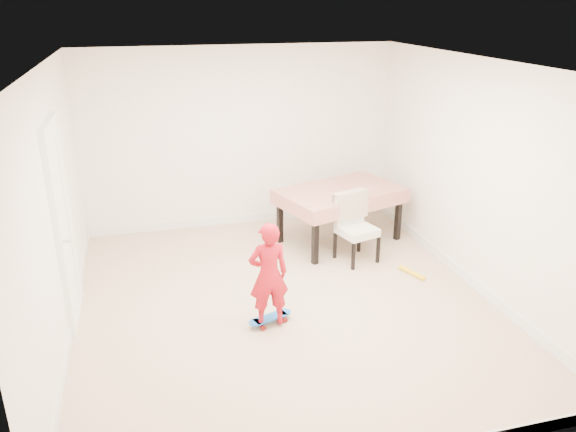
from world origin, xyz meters
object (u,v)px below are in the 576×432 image
object	(u,v)px
skateboard	(270,320)
child	(269,278)
dining_table	(339,215)
dining_chair	(357,228)

from	to	relation	value
skateboard	child	size ratio (longest dim) A/B	0.45
dining_table	skateboard	size ratio (longest dim) A/B	3.23
dining_table	child	world-z (taller)	child
dining_chair	skateboard	xyz separation A→B (m)	(-1.42, -1.19, -0.41)
child	dining_table	bearing A→B (deg)	-128.68
child	skateboard	bearing A→B (deg)	-114.96
dining_table	skateboard	xyz separation A→B (m)	(-1.42, -1.86, -0.34)
skateboard	child	world-z (taller)	child
dining_table	dining_chair	distance (m)	0.67
skateboard	child	xyz separation A→B (m)	(-0.02, -0.05, 0.52)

